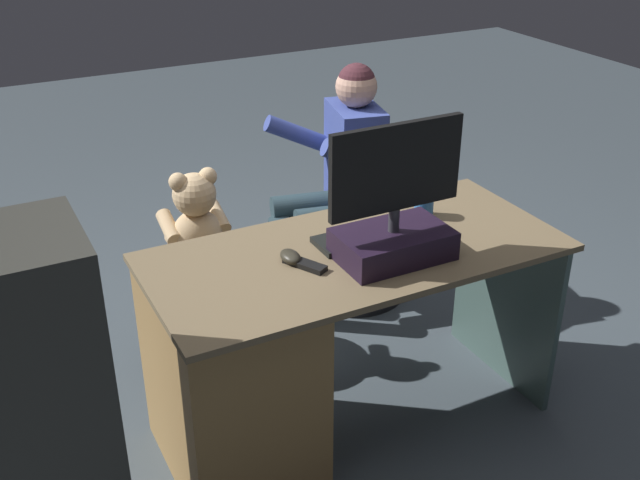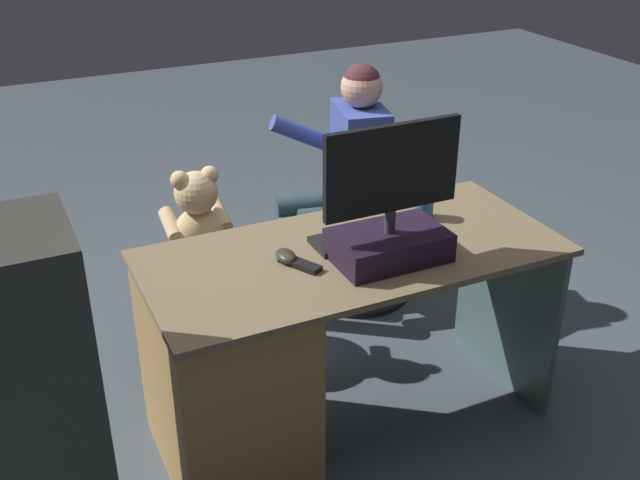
{
  "view_description": "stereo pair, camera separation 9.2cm",
  "coord_description": "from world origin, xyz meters",
  "px_view_note": "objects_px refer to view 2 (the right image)",
  "views": [
    {
      "loc": [
        1.15,
        2.3,
        1.93
      ],
      "look_at": [
        -0.04,
        -0.0,
        0.6
      ],
      "focal_mm": 43.09,
      "sensor_mm": 36.0,
      "label": 1
    },
    {
      "loc": [
        1.06,
        2.34,
        1.93
      ],
      "look_at": [
        -0.04,
        -0.0,
        0.6
      ],
      "focal_mm": 43.09,
      "sensor_mm": 36.0,
      "label": 2
    }
  ],
  "objects_px": {
    "computer_mouse": "(286,256)",
    "cup": "(424,204)",
    "desk": "(253,361)",
    "visitor_chair": "(358,243)",
    "monitor": "(390,222)",
    "office_chair_teddy": "(204,296)",
    "person": "(345,169)",
    "keyboard": "(371,236)",
    "tv_remote": "(300,264)",
    "teddy_bear": "(197,217)"
  },
  "relations": [
    {
      "from": "keyboard",
      "to": "computer_mouse",
      "type": "height_order",
      "value": "computer_mouse"
    },
    {
      "from": "teddy_bear",
      "to": "visitor_chair",
      "type": "bearing_deg",
      "value": -168.61
    },
    {
      "from": "keyboard",
      "to": "visitor_chair",
      "type": "distance_m",
      "value": 0.99
    },
    {
      "from": "computer_mouse",
      "to": "office_chair_teddy",
      "type": "relative_size",
      "value": 0.21
    },
    {
      "from": "tv_remote",
      "to": "office_chair_teddy",
      "type": "distance_m",
      "value": 0.84
    },
    {
      "from": "teddy_bear",
      "to": "desk",
      "type": "bearing_deg",
      "value": 87.35
    },
    {
      "from": "cup",
      "to": "keyboard",
      "type": "bearing_deg",
      "value": 14.68
    },
    {
      "from": "visitor_chair",
      "to": "tv_remote",
      "type": "bearing_deg",
      "value": 51.97
    },
    {
      "from": "monitor",
      "to": "teddy_bear",
      "type": "relative_size",
      "value": 1.22
    },
    {
      "from": "computer_mouse",
      "to": "person",
      "type": "relative_size",
      "value": 0.09
    },
    {
      "from": "cup",
      "to": "office_chair_teddy",
      "type": "bearing_deg",
      "value": -38.24
    },
    {
      "from": "cup",
      "to": "office_chair_teddy",
      "type": "xyz_separation_m",
      "value": [
        0.69,
        -0.54,
        -0.51
      ]
    },
    {
      "from": "tv_remote",
      "to": "office_chair_teddy",
      "type": "bearing_deg",
      "value": -106.66
    },
    {
      "from": "monitor",
      "to": "keyboard",
      "type": "distance_m",
      "value": 0.19
    },
    {
      "from": "office_chair_teddy",
      "to": "visitor_chair",
      "type": "distance_m",
      "value": 0.83
    },
    {
      "from": "keyboard",
      "to": "visitor_chair",
      "type": "xyz_separation_m",
      "value": [
        -0.37,
        -0.78,
        -0.48
      ]
    },
    {
      "from": "computer_mouse",
      "to": "cup",
      "type": "height_order",
      "value": "cup"
    },
    {
      "from": "teddy_bear",
      "to": "keyboard",
      "type": "bearing_deg",
      "value": 125.16
    },
    {
      "from": "visitor_chair",
      "to": "person",
      "type": "xyz_separation_m",
      "value": [
        0.08,
        0.02,
        0.4
      ]
    },
    {
      "from": "desk",
      "to": "cup",
      "type": "xyz_separation_m",
      "value": [
        -0.72,
        -0.12,
        0.39
      ]
    },
    {
      "from": "computer_mouse",
      "to": "visitor_chair",
      "type": "distance_m",
      "value": 1.17
    },
    {
      "from": "monitor",
      "to": "office_chair_teddy",
      "type": "height_order",
      "value": "monitor"
    },
    {
      "from": "cup",
      "to": "desk",
      "type": "bearing_deg",
      "value": 9.15
    },
    {
      "from": "desk",
      "to": "person",
      "type": "height_order",
      "value": "person"
    },
    {
      "from": "office_chair_teddy",
      "to": "teddy_bear",
      "type": "bearing_deg",
      "value": -90.0
    },
    {
      "from": "desk",
      "to": "monitor",
      "type": "bearing_deg",
      "value": 167.56
    },
    {
      "from": "monitor",
      "to": "computer_mouse",
      "type": "relative_size",
      "value": 4.85
    },
    {
      "from": "desk",
      "to": "visitor_chair",
      "type": "height_order",
      "value": "desk"
    },
    {
      "from": "keyboard",
      "to": "cup",
      "type": "relative_size",
      "value": 4.05
    },
    {
      "from": "office_chair_teddy",
      "to": "person",
      "type": "relative_size",
      "value": 0.42
    },
    {
      "from": "monitor",
      "to": "tv_remote",
      "type": "height_order",
      "value": "monitor"
    },
    {
      "from": "computer_mouse",
      "to": "cup",
      "type": "relative_size",
      "value": 0.93
    },
    {
      "from": "cup",
      "to": "person",
      "type": "bearing_deg",
      "value": -92.97
    },
    {
      "from": "tv_remote",
      "to": "visitor_chair",
      "type": "bearing_deg",
      "value": -155.82
    },
    {
      "from": "keyboard",
      "to": "person",
      "type": "bearing_deg",
      "value": -110.57
    },
    {
      "from": "cup",
      "to": "teddy_bear",
      "type": "xyz_separation_m",
      "value": [
        0.69,
        -0.55,
        -0.15
      ]
    },
    {
      "from": "computer_mouse",
      "to": "visitor_chair",
      "type": "relative_size",
      "value": 0.18
    },
    {
      "from": "monitor",
      "to": "person",
      "type": "bearing_deg",
      "value": -108.42
    },
    {
      "from": "teddy_bear",
      "to": "person",
      "type": "distance_m",
      "value": 0.74
    },
    {
      "from": "visitor_chair",
      "to": "person",
      "type": "distance_m",
      "value": 0.4
    },
    {
      "from": "keyboard",
      "to": "monitor",
      "type": "bearing_deg",
      "value": 83.35
    },
    {
      "from": "keyboard",
      "to": "person",
      "type": "height_order",
      "value": "person"
    },
    {
      "from": "office_chair_teddy",
      "to": "visitor_chair",
      "type": "bearing_deg",
      "value": -167.75
    },
    {
      "from": "desk",
      "to": "teddy_bear",
      "type": "height_order",
      "value": "teddy_bear"
    },
    {
      "from": "keyboard",
      "to": "desk",
      "type": "bearing_deg",
      "value": 6.11
    },
    {
      "from": "computer_mouse",
      "to": "tv_remote",
      "type": "relative_size",
      "value": 0.64
    },
    {
      "from": "cup",
      "to": "teddy_bear",
      "type": "height_order",
      "value": "teddy_bear"
    },
    {
      "from": "computer_mouse",
      "to": "tv_remote",
      "type": "bearing_deg",
      "value": 115.9
    },
    {
      "from": "cup",
      "to": "teddy_bear",
      "type": "relative_size",
      "value": 0.27
    },
    {
      "from": "monitor",
      "to": "cup",
      "type": "xyz_separation_m",
      "value": [
        -0.27,
        -0.21,
        -0.08
      ]
    }
  ]
}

